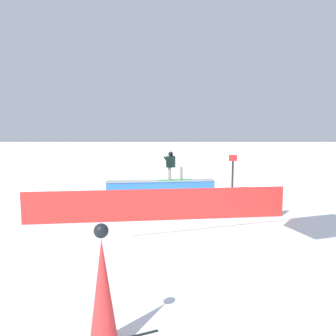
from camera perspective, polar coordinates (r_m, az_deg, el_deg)
ground_plane at (r=15.00m, az=-1.31°, el=-4.72°), size 120.00×120.00×0.00m
grind_box at (r=14.95m, az=-1.31°, el=-3.59°), size 5.07×1.17×0.66m
snowboarder at (r=14.82m, az=0.72°, el=0.56°), size 1.62×0.69×1.35m
safety_fence at (r=10.71m, az=-1.85°, el=-6.61°), size 8.71×1.07×1.06m
background_skier_left at (r=4.74m, az=-11.62°, el=-21.12°), size 1.64×0.85×1.81m
trail_marker at (r=15.77m, az=11.52°, el=-0.71°), size 0.40×0.10×1.81m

